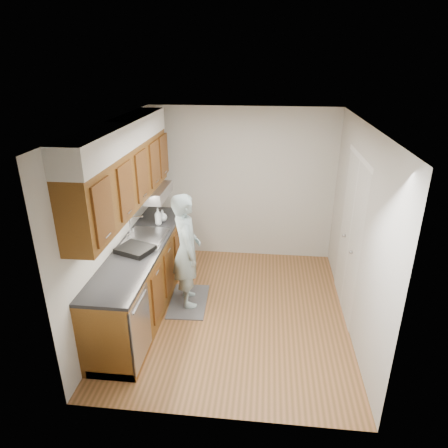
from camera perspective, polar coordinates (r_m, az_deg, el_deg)
name	(u,v)px	position (r m, az deg, el deg)	size (l,w,h in m)	color
floor	(232,311)	(5.55, 1.20, -12.31)	(3.50, 3.50, 0.00)	#945E38
ceiling	(234,124)	(4.59, 1.46, 14.12)	(3.50, 3.50, 0.00)	white
wall_left	(116,222)	(5.27, -15.16, 0.34)	(0.02, 3.50, 2.50)	#B7B4AB
wall_right	(357,232)	(5.05, 18.53, -1.07)	(0.02, 3.50, 2.50)	#B7B4AB
wall_back	(242,185)	(6.58, 2.64, 5.63)	(3.00, 0.02, 2.50)	#B7B4AB
counter	(144,275)	(5.50, -11.41, -7.13)	(0.64, 2.80, 1.30)	brown
upper_cabinets	(125,168)	(5.03, -13.99, 7.83)	(0.47, 2.80, 1.21)	brown
closet_door	(350,238)	(5.40, 17.51, -1.96)	(0.02, 1.22, 2.05)	silver
floor_mat	(189,301)	(5.75, -5.08, -10.93)	(0.51, 0.86, 0.02)	#5F5F62
person	(186,243)	(5.30, -5.41, -2.74)	(0.64, 0.42, 1.80)	#95B0B6
soap_bottle_a	(158,216)	(5.83, -9.40, 1.09)	(0.10, 0.10, 0.25)	silver
soap_bottle_b	(159,216)	(5.95, -9.34, 1.20)	(0.08, 0.08, 0.18)	silver
soap_bottle_c	(162,216)	(5.95, -8.79, 1.20)	(0.14, 0.14, 0.18)	silver
steel_can	(159,221)	(5.86, -9.32, 0.49)	(0.06, 0.06, 0.11)	#A5A5AA
dish_rack	(135,249)	(5.11, -12.57, -3.54)	(0.41, 0.35, 0.07)	black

